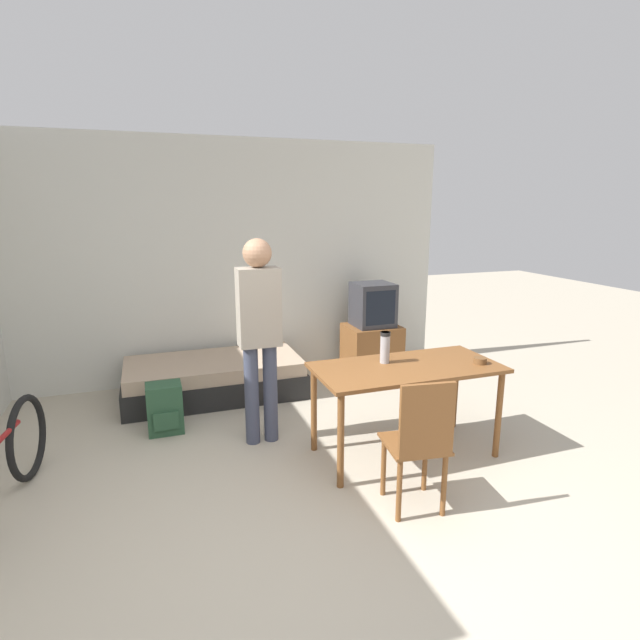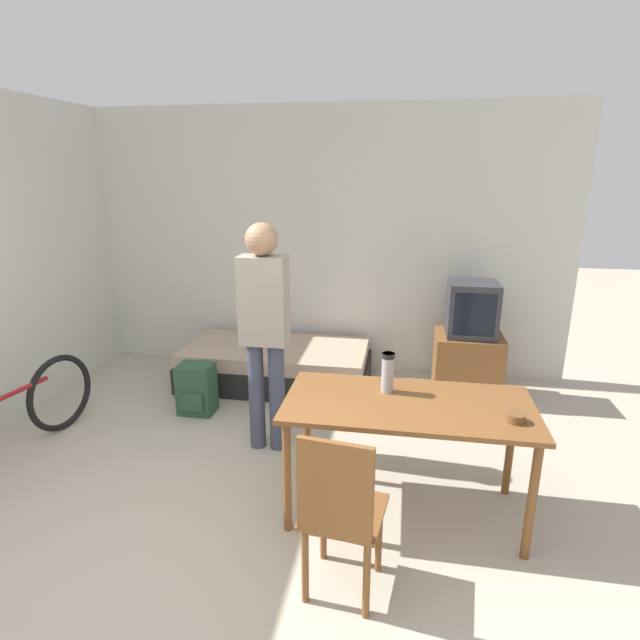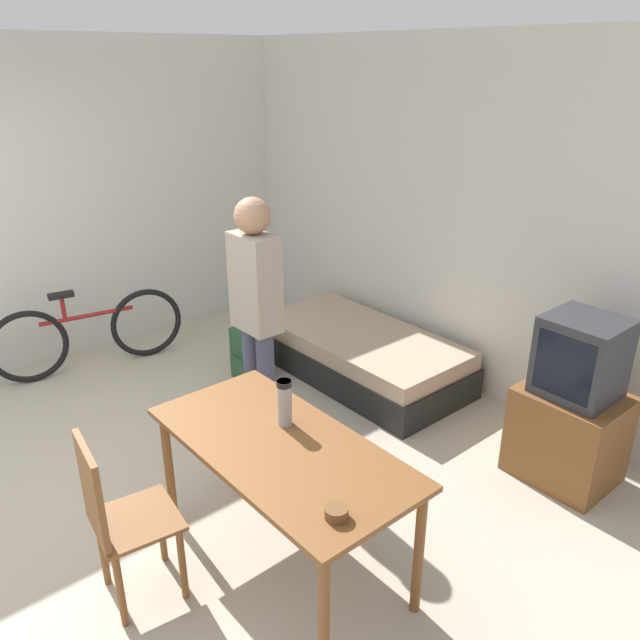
# 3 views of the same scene
# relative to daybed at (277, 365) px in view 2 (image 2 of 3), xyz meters

# --- Properties ---
(ground_plane) EXTENTS (20.00, 20.00, 0.00)m
(ground_plane) POSITION_rel_daybed_xyz_m (0.18, -2.77, -0.19)
(ground_plane) COLOR #B2A893
(wall_back) EXTENTS (5.39, 0.06, 2.70)m
(wall_back) POSITION_rel_daybed_xyz_m (0.18, 0.57, 1.16)
(wall_back) COLOR silver
(wall_back) RESTS_ON ground_plane
(daybed) EXTENTS (1.84, 0.92, 0.39)m
(daybed) POSITION_rel_daybed_xyz_m (0.00, 0.00, 0.00)
(daybed) COLOR black
(daybed) RESTS_ON ground_plane
(tv) EXTENTS (0.61, 0.52, 1.10)m
(tv) POSITION_rel_daybed_xyz_m (1.85, 0.04, 0.29)
(tv) COLOR brown
(tv) RESTS_ON ground_plane
(dining_table) EXTENTS (1.47, 0.71, 0.75)m
(dining_table) POSITION_rel_daybed_xyz_m (1.28, -1.80, 0.47)
(dining_table) COLOR brown
(dining_table) RESTS_ON ground_plane
(wooden_chair) EXTENTS (0.43, 0.43, 0.93)m
(wooden_chair) POSITION_rel_daybed_xyz_m (0.97, -2.54, 0.33)
(wooden_chair) COLOR brown
(wooden_chair) RESTS_ON ground_plane
(bicycle) EXTENTS (0.32, 1.60, 0.73)m
(bicycle) POSITION_rel_daybed_xyz_m (-1.60, -1.69, 0.13)
(bicycle) COLOR black
(bicycle) RESTS_ON ground_plane
(person_standing) EXTENTS (0.34, 0.23, 1.73)m
(person_standing) POSITION_rel_daybed_xyz_m (0.24, -1.20, 0.82)
(person_standing) COLOR #3D4256
(person_standing) RESTS_ON ground_plane
(thermos_flask) EXTENTS (0.08, 0.08, 0.25)m
(thermos_flask) POSITION_rel_daybed_xyz_m (1.15, -1.67, 0.70)
(thermos_flask) COLOR #99999E
(thermos_flask) RESTS_ON dining_table
(mate_bowl) EXTENTS (0.10, 0.10, 0.05)m
(mate_bowl) POSITION_rel_daybed_xyz_m (1.86, -1.94, 0.58)
(mate_bowl) COLOR brown
(mate_bowl) RESTS_ON dining_table
(backpack) EXTENTS (0.30, 0.27, 0.45)m
(backpack) POSITION_rel_daybed_xyz_m (-0.53, -0.75, 0.03)
(backpack) COLOR #284C33
(backpack) RESTS_ON ground_plane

